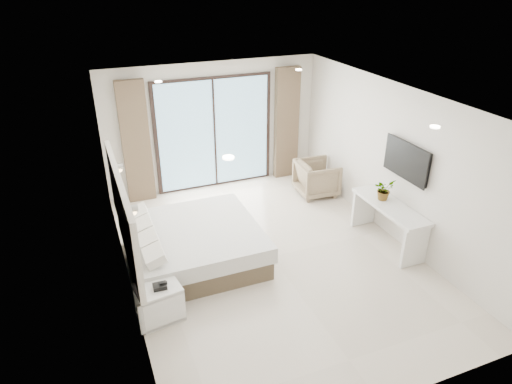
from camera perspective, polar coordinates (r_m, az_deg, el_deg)
ground at (r=7.76m, az=1.91°, el=-8.11°), size 6.20×6.20×0.00m
room_shell at (r=7.59m, az=-1.67°, el=4.61°), size 4.62×6.22×2.72m
bed at (r=7.57m, az=-7.98°, el=-6.56°), size 2.12×2.02×0.73m
nightstand at (r=6.56m, az=-12.00°, el=-13.34°), size 0.64×0.56×0.53m
phone at (r=6.35m, az=-11.93°, el=-11.46°), size 0.19×0.15×0.06m
console_desk at (r=8.15m, az=16.28°, el=-2.82°), size 0.50×1.59×0.77m
plant at (r=8.15m, az=15.66°, el=0.05°), size 0.41×0.44×0.29m
armchair at (r=9.73m, az=7.62°, el=1.94°), size 0.79×0.84×0.81m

